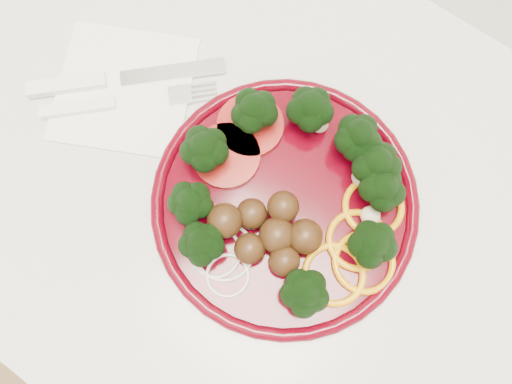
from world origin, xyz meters
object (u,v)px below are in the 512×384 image
Objects in this scene: knife at (100,81)px; fork at (99,105)px; napkin at (124,89)px; plate at (288,199)px.

knife is 0.03m from fork.
fork is (0.02, -0.02, -0.00)m from knife.
knife is at bearing -158.42° from napkin.
fork is at bearing -172.38° from plate.
fork reaches higher than napkin.
plate is 0.23m from fork.
knife is at bearing 83.00° from fork.
fork is at bearing -97.00° from knife.
napkin is 0.03m from fork.
knife is at bearing -178.19° from plate.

